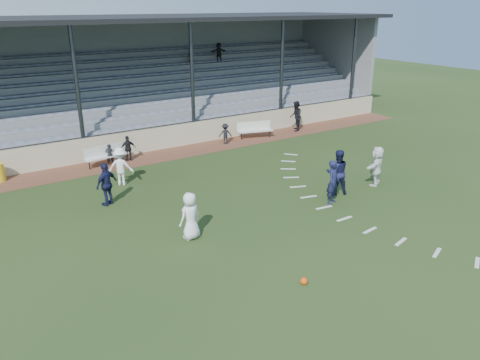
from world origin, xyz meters
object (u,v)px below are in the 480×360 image
football (304,281)px  player_navy_lead (333,182)px  player_white_lead (190,216)px  bench_right (255,128)px  official (296,116)px  bench_left (105,153)px

football → player_navy_lead: size_ratio=0.12×
player_white_lead → player_navy_lead: bearing=163.8°
football → bench_right: bearing=60.2°
bench_right → player_navy_lead: player_navy_lead is taller
bench_right → player_white_lead: player_white_lead is taller
football → player_white_lead: player_white_lead is taller
official → football: bearing=-0.5°
bench_right → football: bearing=-103.1°
player_navy_lead → bench_right: bearing=50.8°
bench_left → football: 13.06m
bench_right → football: 14.98m
football → player_navy_lead: bearing=38.9°
player_white_lead → official: bearing=-155.6°
bench_right → player_navy_lead: 9.68m
bench_left → bench_right: size_ratio=1.00×
bench_left → player_white_lead: (-0.08, -8.87, 0.22)m
bench_right → football: bench_right is taller
bench_right → football: (-7.45, -12.99, -0.48)m
bench_right → official: official is taller
player_white_lead → player_navy_lead: (5.94, -0.40, 0.06)m
bench_left → player_white_lead: player_white_lead is taller
bench_right → football: size_ratio=9.72×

